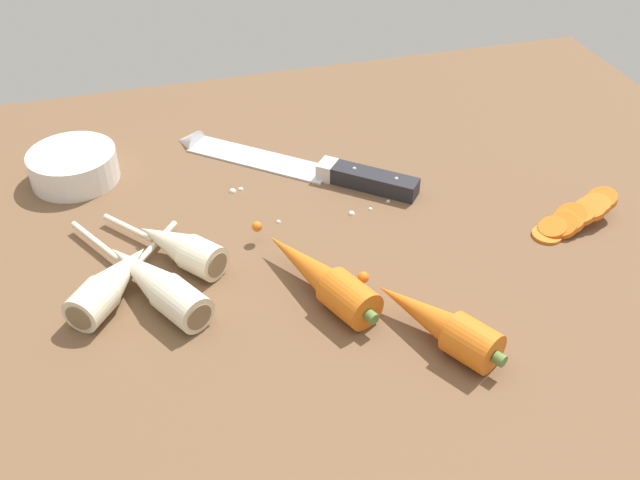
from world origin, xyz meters
TOP-DOWN VIEW (x-y plane):
  - ground_plane at (0.00, 0.00)cm, footprint 120.00×90.00cm
  - chefs_knife at (0.67, 16.19)cm, footprint 28.61×25.07cm
  - whole_carrot at (-1.92, -8.58)cm, footprint 10.17×18.73cm
  - whole_carrot_second at (7.17, -18.29)cm, footprint 10.48×15.57cm
  - parsnip_front at (-22.55, -3.50)cm, footprint 12.79×15.71cm
  - parsnip_mid_left at (-15.38, 0.55)cm, footprint 12.83×14.99cm
  - parsnip_mid_right at (-18.58, -4.56)cm, footprint 13.66×21.52cm
  - carrot_slice_stack at (29.82, -5.61)cm, footprint 11.56×5.56cm
  - prep_bowl at (-26.07, 20.65)cm, footprint 11.00×11.00cm
  - mince_crumbs at (2.76, 9.78)cm, footprint 20.37×12.24cm

SIDE VIEW (x-z plane):
  - ground_plane at x=0.00cm, z-range -4.00..0.00cm
  - mince_crumbs at x=2.76cm, z-range -0.06..0.83cm
  - chefs_knife at x=0.67cm, z-range -1.44..2.74cm
  - carrot_slice_stack at x=29.82cm, z-range -0.54..3.19cm
  - parsnip_mid_right at x=-18.58cm, z-range -0.02..3.98cm
  - parsnip_front at x=-22.55cm, z-range -0.02..3.98cm
  - parsnip_mid_left at x=-15.38cm, z-range -0.02..3.98cm
  - whole_carrot at x=-1.92cm, z-range 0.00..4.20cm
  - whole_carrot_second at x=7.17cm, z-range 0.00..4.20cm
  - prep_bowl at x=-26.07cm, z-range 0.15..4.15cm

